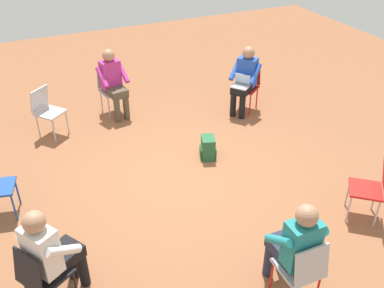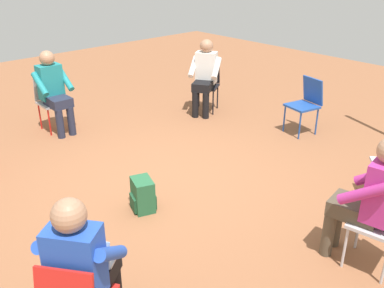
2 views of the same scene
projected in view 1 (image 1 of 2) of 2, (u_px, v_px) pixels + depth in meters
ground_plane at (182, 176)px, 6.40m from camera, size 14.96×14.96×0.00m
chair_north at (110, 87)px, 7.89m from camera, size 0.46×0.49×0.85m
chair_northwest at (46, 109)px, 7.16m from camera, size 0.58×0.58×0.85m
chair_northeast at (248, 84)px, 8.00m from camera, size 0.58×0.57×0.85m
chair_southwest at (41, 275)px, 4.19m from camera, size 0.58×0.56×0.85m
chair_south at (302, 268)px, 4.26m from camera, size 0.41×0.44×0.85m
chair_southeast at (373, 187)px, 5.38m from camera, size 0.59×0.58×0.85m
person_with_laptop at (245, 77)px, 7.77m from camera, size 0.64×0.63×1.24m
person_in_magenta at (113, 80)px, 7.66m from camera, size 0.55×0.56×1.24m
person_in_white at (50, 250)px, 4.21m from camera, size 0.63×0.62×1.24m
person_in_teal at (295, 243)px, 4.29m from camera, size 0.50×0.53×1.24m
backpack_near_laptop_user at (208, 149)px, 6.74m from camera, size 0.30×0.33×0.36m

